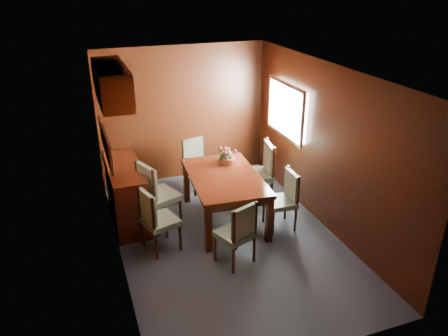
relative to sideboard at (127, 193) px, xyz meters
name	(u,v)px	position (x,y,z in m)	size (l,w,h in m)	color
ground	(227,237)	(1.25, -1.00, -0.45)	(4.50, 4.50, 0.00)	#354148
room_shell	(211,124)	(1.15, -0.67, 1.18)	(3.06, 4.52, 2.41)	black
sideboard	(127,193)	(0.00, 0.00, 0.00)	(0.48, 1.40, 0.90)	black
dining_table	(224,182)	(1.39, -0.52, 0.20)	(1.11, 1.67, 0.75)	black
chair_left_near	(156,217)	(0.25, -0.96, 0.07)	(0.53, 0.54, 0.93)	black
chair_left_far	(155,192)	(0.36, -0.37, 0.14)	(0.63, 0.64, 1.06)	black
chair_right_near	(285,197)	(2.16, -0.99, 0.05)	(0.43, 0.45, 0.90)	black
chair_right_far	(262,169)	(2.16, -0.15, 0.13)	(0.55, 0.57, 1.04)	black
chair_head	(239,231)	(1.18, -1.62, 0.05)	(0.55, 0.54, 0.90)	black
chair_foot	(196,161)	(1.30, 0.68, 0.06)	(0.53, 0.52, 0.92)	black
flower_centerpiece	(227,154)	(1.60, -0.05, 0.44)	(0.28, 0.28, 0.28)	#C0533A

